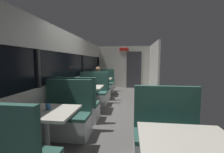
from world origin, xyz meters
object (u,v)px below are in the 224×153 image
object	(u,v)px
bench_far_window_facing_end	(98,91)
seated_passenger	(98,85)
dining_table_far_window	(101,80)
bench_near_window_facing_entry	(66,119)
bench_front_aisle_facing_entry	(167,141)
bench_mid_window_facing_end	(79,108)
coffee_cup_primary	(48,106)
bench_far_window_facing_entry	(104,85)
bench_mid_window_facing_entry	(93,95)
dining_table_near_window	(45,117)
dining_table_front_aisle	(187,149)
dining_table_mid_window	(87,90)

from	to	relation	value
bench_far_window_facing_end	seated_passenger	distance (m)	0.22
dining_table_far_window	bench_far_window_facing_end	xyz separation A→B (m)	(0.00, -0.70, -0.31)
bench_near_window_facing_entry	bench_front_aisle_facing_entry	xyz separation A→B (m)	(1.79, -0.60, 0.00)
bench_mid_window_facing_end	coffee_cup_primary	size ratio (longest dim) A/B	12.22
bench_mid_window_facing_end	bench_far_window_facing_entry	size ratio (longest dim) A/B	1.00
bench_mid_window_facing_entry	bench_mid_window_facing_end	bearing A→B (deg)	-90.00
dining_table_near_window	coffee_cup_primary	bearing A→B (deg)	67.32
dining_table_near_window	bench_mid_window_facing_entry	bearing A→B (deg)	90.00
dining_table_near_window	bench_far_window_facing_entry	distance (m)	4.97
dining_table_near_window	coffee_cup_primary	distance (m)	0.16
bench_mid_window_facing_end	seated_passenger	size ratio (longest dim) A/B	0.87
dining_table_far_window	dining_table_front_aisle	size ratio (longest dim) A/B	1.00
dining_table_near_window	seated_passenger	world-z (taller)	seated_passenger
dining_table_near_window	bench_front_aisle_facing_entry	size ratio (longest dim) A/B	0.82
bench_near_window_facing_entry	dining_table_front_aisle	world-z (taller)	bench_near_window_facing_entry
bench_near_window_facing_entry	bench_mid_window_facing_entry	xyz separation A→B (m)	(0.00, 2.13, 0.00)
bench_near_window_facing_entry	bench_far_window_facing_end	size ratio (longest dim) A/B	1.00
bench_near_window_facing_entry	bench_mid_window_facing_entry	size ratio (longest dim) A/B	1.00
bench_far_window_facing_end	seated_passenger	world-z (taller)	seated_passenger
bench_near_window_facing_entry	bench_mid_window_facing_end	xyz separation A→B (m)	(0.00, 0.73, 0.00)
bench_far_window_facing_entry	seated_passenger	xyz separation A→B (m)	(0.00, -1.33, 0.21)
bench_mid_window_facing_entry	bench_far_window_facing_entry	world-z (taller)	same
bench_far_window_facing_end	bench_front_aisle_facing_entry	world-z (taller)	same
coffee_cup_primary	bench_far_window_facing_entry	bearing A→B (deg)	90.25
bench_far_window_facing_end	dining_table_front_aisle	distance (m)	4.54
dining_table_near_window	bench_near_window_facing_entry	world-z (taller)	bench_near_window_facing_entry
dining_table_near_window	bench_mid_window_facing_end	world-z (taller)	bench_mid_window_facing_end
bench_mid_window_facing_end	bench_mid_window_facing_entry	world-z (taller)	same
bench_far_window_facing_end	bench_mid_window_facing_end	bearing A→B (deg)	-90.00
dining_table_mid_window	bench_mid_window_facing_end	size ratio (longest dim) A/B	0.82
bench_mid_window_facing_entry	bench_far_window_facing_end	bearing A→B (deg)	90.00
dining_table_far_window	coffee_cup_primary	size ratio (longest dim) A/B	10.00
bench_mid_window_facing_entry	bench_front_aisle_facing_entry	world-z (taller)	same
bench_mid_window_facing_end	dining_table_far_window	xyz separation A→B (m)	(0.00, 2.83, 0.31)
bench_far_window_facing_entry	bench_front_aisle_facing_entry	size ratio (longest dim) A/B	1.00
bench_mid_window_facing_end	dining_table_front_aisle	bearing A→B (deg)	-48.61
seated_passenger	bench_far_window_facing_end	bearing A→B (deg)	-90.00
dining_table_mid_window	bench_mid_window_facing_end	bearing A→B (deg)	-90.00
bench_mid_window_facing_entry	bench_far_window_facing_entry	xyz separation A→B (m)	(0.00, 2.13, 0.00)
dining_table_front_aisle	seated_passenger	size ratio (longest dim) A/B	0.71
dining_table_far_window	coffee_cup_primary	world-z (taller)	coffee_cup_primary
bench_front_aisle_facing_entry	bench_far_window_facing_entry	bearing A→B (deg)	110.22
dining_table_near_window	bench_front_aisle_facing_entry	xyz separation A→B (m)	(1.79, 0.10, -0.31)
dining_table_far_window	dining_table_front_aisle	bearing A→B (deg)	-69.78
bench_mid_window_facing_entry	dining_table_far_window	world-z (taller)	bench_mid_window_facing_entry
dining_table_near_window	seated_passenger	size ratio (longest dim) A/B	0.71
dining_table_mid_window	coffee_cup_primary	bearing A→B (deg)	-89.41
bench_mid_window_facing_end	bench_front_aisle_facing_entry	xyz separation A→B (m)	(1.79, -1.33, 0.00)
dining_table_front_aisle	seated_passenger	distance (m)	4.60
dining_table_near_window	bench_mid_window_facing_end	bearing A→B (deg)	90.00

